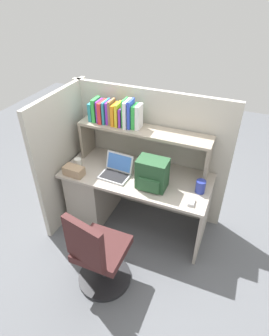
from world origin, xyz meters
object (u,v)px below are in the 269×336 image
at_px(laptop, 116,171).
at_px(computer_mouse, 191,202).
at_px(backpack, 152,174).
at_px(tissue_box, 74,171).
at_px(snack_canister, 200,187).
at_px(paper_cup, 78,162).
at_px(office_chair, 99,257).

xyz_separation_m(laptop, computer_mouse, (0.85, -0.14, -0.03)).
distance_m(backpack, computer_mouse, 0.46).
bearing_deg(tissue_box, snack_canister, 13.71).
height_order(laptop, snack_canister, laptop).
height_order(paper_cup, snack_canister, snack_canister).
xyz_separation_m(backpack, office_chair, (-0.23, -0.75, -0.49)).
bearing_deg(office_chair, laptop, -64.51).
bearing_deg(snack_canister, computer_mouse, -100.84).
bearing_deg(computer_mouse, snack_canister, 74.52).
bearing_deg(office_chair, paper_cup, -37.69).
bearing_deg(snack_canister, paper_cup, -177.05).
distance_m(tissue_box, office_chair, 0.95).
distance_m(computer_mouse, tissue_box, 1.27).
bearing_deg(office_chair, snack_canister, -117.04).
bearing_deg(snack_canister, laptop, -176.13).
relative_size(laptop, tissue_box, 1.47).
relative_size(paper_cup, snack_canister, 0.68).
xyz_separation_m(backpack, snack_canister, (0.47, 0.10, -0.09)).
distance_m(laptop, paper_cup, 0.47).
bearing_deg(computer_mouse, office_chair, -140.07).
height_order(laptop, computer_mouse, laptop).
bearing_deg(paper_cup, computer_mouse, -5.62).
xyz_separation_m(paper_cup, office_chair, (0.66, -0.78, -0.38)).
bearing_deg(tissue_box, paper_cup, 111.15).
distance_m(paper_cup, snack_canister, 1.36).
distance_m(backpack, office_chair, 0.93).
bearing_deg(backpack, snack_canister, 12.34).
height_order(backpack, tissue_box, backpack).
xyz_separation_m(backpack, paper_cup, (-0.89, 0.03, -0.11)).
distance_m(computer_mouse, office_chair, 1.00).
bearing_deg(tissue_box, computer_mouse, 5.09).
height_order(tissue_box, snack_canister, snack_canister).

